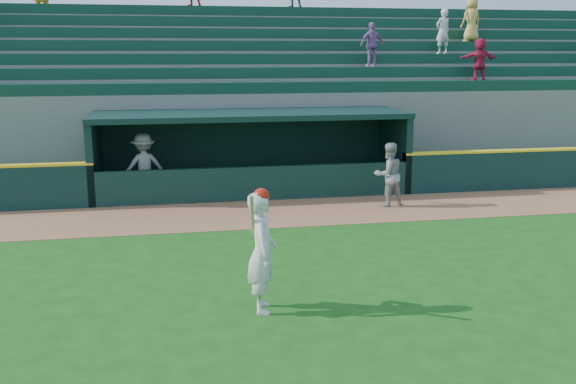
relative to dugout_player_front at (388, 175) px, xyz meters
name	(u,v)px	position (x,y,z in m)	size (l,w,h in m)	color
ground	(303,275)	(-3.51, -5.14, -0.89)	(120.00, 120.00, 0.00)	#174D13
warning_track	(265,213)	(-3.51, -0.24, -0.89)	(40.00, 3.00, 0.01)	#955C3B
dugout_player_front	(388,175)	(0.00, 0.00, 0.00)	(0.87, 0.68, 1.79)	gray
dugout_player_inside	(144,166)	(-6.70, 2.24, 0.07)	(1.24, 0.71, 1.92)	#9D9D98
dugout	(250,147)	(-3.51, 2.87, 0.46)	(9.40, 2.80, 2.46)	slate
stands	(234,102)	(-3.50, 7.43, 1.50)	(34.50, 6.25, 7.50)	slate
batter_at_plate	(262,251)	(-4.55, -6.70, 0.14)	(0.53, 0.87, 2.10)	silver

